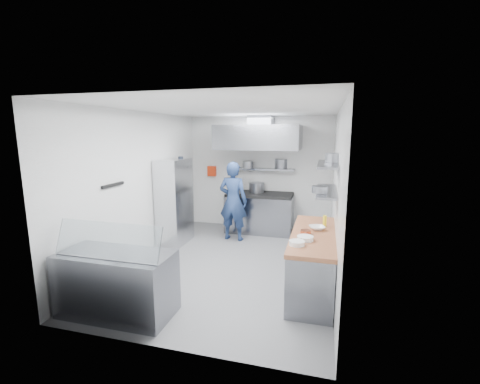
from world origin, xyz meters
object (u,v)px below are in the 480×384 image
(chef, at_px, (233,201))
(display_case, at_px, (117,284))
(gas_range, at_px, (260,214))
(wire_rack, at_px, (175,202))

(chef, xyz_separation_m, display_case, (-0.64, -3.35, -0.47))
(gas_range, height_order, wire_rack, wire_rack)
(chef, relative_size, wire_rack, 0.96)
(chef, relative_size, display_case, 1.19)
(wire_rack, bearing_deg, gas_range, 38.34)
(chef, height_order, wire_rack, wire_rack)
(chef, xyz_separation_m, wire_rack, (-1.17, -0.54, 0.03))
(chef, bearing_deg, gas_range, -116.79)
(gas_range, relative_size, display_case, 1.07)
(wire_rack, relative_size, display_case, 1.23)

